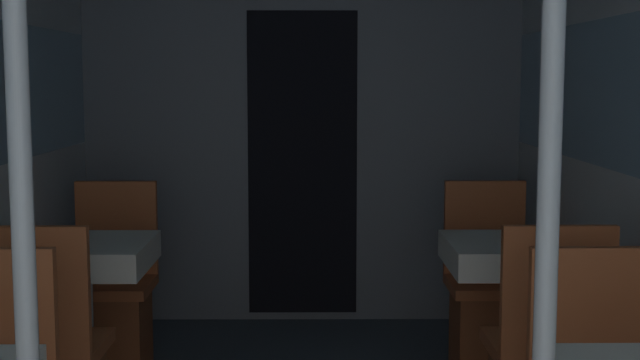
{
  "coord_description": "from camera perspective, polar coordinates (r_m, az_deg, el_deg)",
  "views": [
    {
      "loc": [
        0.06,
        -1.3,
        1.44
      ],
      "look_at": [
        0.09,
        2.31,
        1.02
      ],
      "focal_mm": 50.0,
      "sensor_mm": 36.0,
      "label": 1
    }
  ],
  "objects": [
    {
      "name": "bulkhead_far",
      "position": [
        5.26,
        -1.13,
        2.94
      ],
      "size": [
        2.55,
        0.09,
        2.23
      ],
      "color": "slate",
      "rests_on": "ground_plane"
    },
    {
      "name": "chair_left_far_1",
      "position": [
        4.55,
        -13.19,
        -8.28
      ],
      "size": [
        0.41,
        0.41,
        0.92
      ],
      "rotation": [
        0.0,
        0.0,
        3.14
      ],
      "color": "brown",
      "rests_on": "ground_plane"
    },
    {
      "name": "chair_right_far_1",
      "position": [
        4.52,
        10.76,
        -8.31
      ],
      "size": [
        0.41,
        0.41,
        0.92
      ],
      "rotation": [
        0.0,
        0.0,
        3.14
      ],
      "color": "brown",
      "rests_on": "ground_plane"
    },
    {
      "name": "dining_table_right_1",
      "position": [
        3.95,
        12.34,
        -5.31
      ],
      "size": [
        0.58,
        0.58,
        0.74
      ],
      "color": "#4C4C51",
      "rests_on": "ground_plane"
    },
    {
      "name": "dining_table_left_1",
      "position": [
        3.97,
        -14.98,
        -5.29
      ],
      "size": [
        0.58,
        0.58,
        0.74
      ],
      "color": "#4C4C51",
      "rests_on": "ground_plane"
    },
    {
      "name": "support_pole_right_0",
      "position": [
        2.09,
        14.37,
        -2.6
      ],
      "size": [
        0.05,
        0.05,
        2.23
      ],
      "color": "silver",
      "rests_on": "ground_plane"
    },
    {
      "name": "support_pole_left_0",
      "position": [
        2.12,
        -18.5,
        -2.59
      ],
      "size": [
        0.05,
        0.05,
        2.23
      ],
      "color": "silver",
      "rests_on": "ground_plane"
    }
  ]
}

